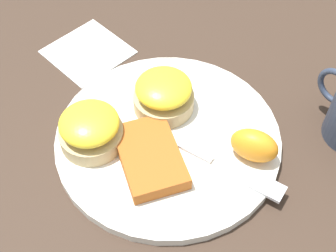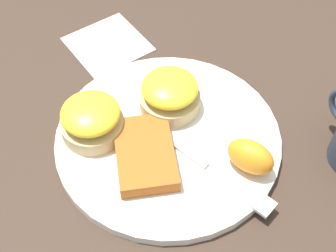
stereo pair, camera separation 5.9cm
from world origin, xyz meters
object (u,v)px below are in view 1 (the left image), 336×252
(sandwich_benedict_left, at_px, (164,94))
(fork, at_px, (219,163))
(sandwich_benedict_right, at_px, (90,129))
(orange_wedge, at_px, (254,145))
(hashbrown_patty, at_px, (150,157))

(sandwich_benedict_left, bearing_deg, fork, 176.45)
(sandwich_benedict_left, height_order, sandwich_benedict_right, same)
(sandwich_benedict_left, height_order, fork, sandwich_benedict_left)
(sandwich_benedict_right, relative_size, fork, 0.42)
(orange_wedge, bearing_deg, sandwich_benedict_right, 43.63)
(orange_wedge, relative_size, fork, 0.31)
(sandwich_benedict_left, relative_size, sandwich_benedict_right, 1.00)
(hashbrown_patty, relative_size, orange_wedge, 1.81)
(sandwich_benedict_left, distance_m, sandwich_benedict_right, 0.11)
(hashbrown_patty, bearing_deg, fork, -132.57)
(hashbrown_patty, relative_size, fork, 0.55)
(sandwich_benedict_right, distance_m, orange_wedge, 0.20)
(sandwich_benedict_right, xyz_separation_m, fork, (-0.13, -0.10, -0.02))
(sandwich_benedict_left, bearing_deg, orange_wedge, -166.34)
(fork, bearing_deg, orange_wedge, -113.82)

